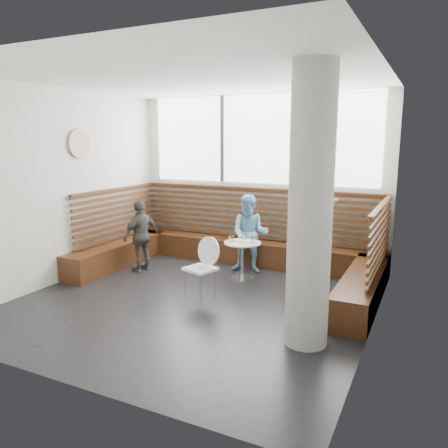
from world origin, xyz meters
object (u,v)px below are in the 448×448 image
at_px(concrete_column, 310,210).
at_px(adult_man, 317,238).
at_px(cafe_table, 242,253).
at_px(child_back, 250,234).
at_px(cafe_chair, 202,262).
at_px(child_left, 141,236).

distance_m(concrete_column, adult_man, 2.13).
bearing_deg(cafe_table, child_back, 96.86).
distance_m(cafe_chair, child_back, 1.51).
xyz_separation_m(concrete_column, child_left, (-3.51, 1.56, -0.95)).
bearing_deg(cafe_table, adult_man, 2.60).
relative_size(concrete_column, child_left, 2.46).
relative_size(concrete_column, cafe_table, 4.91).
height_order(cafe_table, child_back, child_back).
relative_size(concrete_column, child_back, 2.27).
xyz_separation_m(concrete_column, adult_man, (-0.38, 1.95, -0.77)).
relative_size(cafe_table, child_left, 0.50).
bearing_deg(child_left, cafe_chair, 81.56).
height_order(cafe_chair, child_left, child_left).
bearing_deg(adult_man, child_back, 55.29).
bearing_deg(cafe_chair, child_back, 100.86).
height_order(concrete_column, cafe_chair, concrete_column).
bearing_deg(adult_man, cafe_table, 74.82).
height_order(cafe_table, cafe_chair, cafe_chair).
bearing_deg(cafe_chair, adult_man, 53.45).
bearing_deg(concrete_column, cafe_table, 130.96).
xyz_separation_m(cafe_chair, child_back, (0.16, 1.49, 0.17)).
distance_m(cafe_table, child_left, 1.90).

